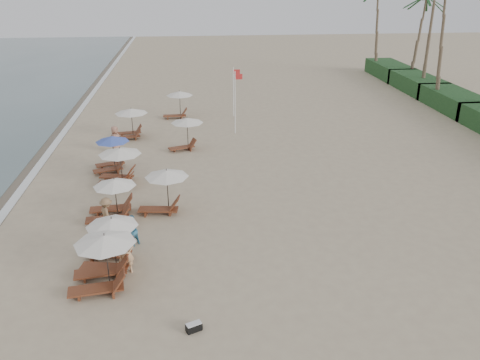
{
  "coord_description": "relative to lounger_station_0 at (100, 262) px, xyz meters",
  "views": [
    {
      "loc": [
        -1.53,
        -19.28,
        11.45
      ],
      "look_at": [
        1.0,
        4.73,
        1.3
      ],
      "focal_mm": 37.23,
      "sensor_mm": 36.0,
      "label": 1
    }
  ],
  "objects": [
    {
      "name": "lounger_station_1",
      "position": [
        0.08,
        1.49,
        -0.04
      ],
      "size": [
        2.57,
        2.17,
        2.2
      ],
      "color": "brown",
      "rests_on": "ground"
    },
    {
      "name": "inland_station_0",
      "position": [
        2.17,
        6.35,
        0.25
      ],
      "size": [
        2.74,
        2.24,
        2.22
      ],
      "color": "brown",
      "rests_on": "ground"
    },
    {
      "name": "inland_station_1",
      "position": [
        3.33,
        16.05,
        0.36
      ],
      "size": [
        2.58,
        2.24,
        2.22
      ],
      "color": "brown",
      "rests_on": "ground"
    },
    {
      "name": "beachgoer_near",
      "position": [
        0.87,
        0.89,
        -0.21
      ],
      "size": [
        0.71,
        0.53,
        1.78
      ],
      "primitive_type": "imported",
      "rotation": [
        0.0,
        0.0,
        0.17
      ],
      "color": "tan",
      "rests_on": "ground"
    },
    {
      "name": "beachgoer_far_b",
      "position": [
        -1.4,
        15.95,
        -0.17
      ],
      "size": [
        0.75,
        1.0,
        1.86
      ],
      "primitive_type": "imported",
      "rotation": [
        0.0,
        0.0,
        1.38
      ],
      "color": "#A06B57",
      "rests_on": "ground"
    },
    {
      "name": "flag_pole_far",
      "position": [
        7.47,
        24.31,
        1.22
      ],
      "size": [
        0.6,
        0.08,
        4.16
      ],
      "color": "silver",
      "rests_on": "ground"
    },
    {
      "name": "beachgoer_mid_a",
      "position": [
        0.86,
        3.09,
        -0.36
      ],
      "size": [
        0.91,
        0.91,
        1.48
      ],
      "primitive_type": "imported",
      "rotation": [
        0.0,
        0.0,
        3.91
      ],
      "color": "#2C6886",
      "rests_on": "ground"
    },
    {
      "name": "inland_station_2",
      "position": [
        2.72,
        24.29,
        0.3
      ],
      "size": [
        2.63,
        2.24,
        2.22
      ],
      "color": "brown",
      "rests_on": "ground"
    },
    {
      "name": "flag_pole_near",
      "position": [
        7.13,
        19.39,
        1.51
      ],
      "size": [
        0.6,
        0.08,
        4.73
      ],
      "color": "silver",
      "rests_on": "ground"
    },
    {
      "name": "beachgoer_mid_b",
      "position": [
        -0.43,
        4.72,
        -0.27
      ],
      "size": [
        1.06,
        1.23,
        1.65
      ],
      "primitive_type": "imported",
      "rotation": [
        0.0,
        0.0,
        2.08
      ],
      "color": "olive",
      "rests_on": "ground"
    },
    {
      "name": "duffel_bag",
      "position": [
        3.51,
        -3.03,
        -0.95
      ],
      "size": [
        0.61,
        0.47,
        0.31
      ],
      "color": "black",
      "rests_on": "ground"
    },
    {
      "name": "lounger_station_5",
      "position": [
        -0.74,
        19.16,
        0.15
      ],
      "size": [
        2.56,
        2.42,
        2.21
      ],
      "color": "brown",
      "rests_on": "ground"
    },
    {
      "name": "lounger_station_4",
      "position": [
        -1.29,
        12.59,
        0.01
      ],
      "size": [
        2.39,
        2.19,
        2.21
      ],
      "color": "brown",
      "rests_on": "ground"
    },
    {
      "name": "ground",
      "position": [
        5.17,
        2.35,
        -1.1
      ],
      "size": [
        160.0,
        160.0,
        0.0
      ],
      "primitive_type": "plane",
      "color": "tan",
      "rests_on": "ground"
    },
    {
      "name": "lounger_station_0",
      "position": [
        0.0,
        0.0,
        0.0
      ],
      "size": [
        2.77,
        2.37,
        2.25
      ],
      "color": "brown",
      "rests_on": "ground"
    },
    {
      "name": "foam_line",
      "position": [
        -6.03,
        12.35,
        -1.09
      ],
      "size": [
        0.5,
        140.0,
        0.02
      ],
      "primitive_type": "cube",
      "color": "white",
      "rests_on": "ground"
    },
    {
      "name": "lounger_station_3",
      "position": [
        -0.59,
        10.28,
        0.06
      ],
      "size": [
        2.72,
        2.45,
        2.2
      ],
      "color": "brown",
      "rests_on": "ground"
    },
    {
      "name": "lounger_station_2",
      "position": [
        -0.4,
        5.88,
        -0.13
      ],
      "size": [
        2.62,
        2.11,
        2.11
      ],
      "color": "brown",
      "rests_on": "ground"
    },
    {
      "name": "wet_sand_band",
      "position": [
        -7.33,
        12.35,
        -1.1
      ],
      "size": [
        3.2,
        140.0,
        0.01
      ],
      "primitive_type": "cube",
      "color": "#6B5E4C",
      "rests_on": "ground"
    }
  ]
}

